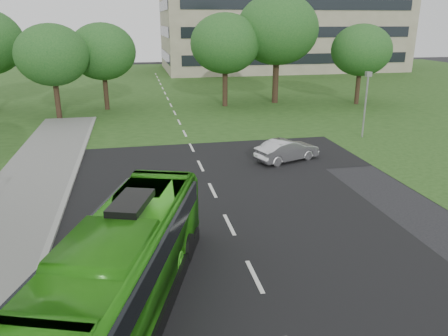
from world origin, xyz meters
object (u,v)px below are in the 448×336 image
Objects in this scene: tree_park_d at (277,29)px; bus at (123,268)px; tree_park_a at (52,55)px; tree_park_e at (361,50)px; camera_pole at (366,96)px; tree_park_b at (102,52)px; sedan at (287,150)px; tree_park_c at (225,44)px.

tree_park_d is 36.09m from bus.
tree_park_a is 1.01× the size of tree_park_e.
tree_park_d reaches higher than tree_park_a.
tree_park_a reaches higher than bus.
camera_pole is (22.78, -11.10, -2.36)m from tree_park_a.
tree_park_b is 1.69× the size of camera_pole.
tree_park_a reaches higher than sedan.
tree_park_b is at bearing 11.49° from sedan.
bus is at bearing -106.81° from tree_park_c.
bus is at bearing -86.39° from tree_park_b.
tree_park_c is at bearing 173.33° from tree_park_e.
sedan is 8.84m from camera_pole.
tree_park_d is at bearing -35.61° from sedan.
tree_park_a is at bearing -177.05° from tree_park_e.
tree_park_c is (11.52, -0.55, 0.64)m from tree_park_b.
tree_park_a is 25.45m from camera_pole.
sedan is (-13.47, -16.88, -4.71)m from tree_park_e.
sedan is (9.53, 12.98, -0.79)m from bus.
tree_park_b is at bearing -179.00° from tree_park_d.
sedan is at bearing -105.82° from tree_park_d.
camera_pole is (7.35, 4.29, 2.40)m from sedan.
tree_park_e is 1.67× the size of camera_pole.
tree_park_b is at bearing 43.01° from tree_park_a.
tree_park_d is 1.03× the size of bus.
tree_park_a is 5.30m from tree_park_b.
tree_park_c reaches higher than tree_park_a.
tree_park_b reaches higher than tree_park_a.
tree_park_d is 15.72m from camera_pole.
tree_park_d reaches higher than bus.
camera_pole is at bearing -115.91° from tree_park_e.
sedan is at bearing 72.62° from bus.
tree_park_b is (3.88, 3.62, -0.00)m from tree_park_a.
bus is 24.21m from camera_pole.
tree_park_e is at bearing -4.86° from tree_park_b.
sedan is (15.43, -15.39, -4.76)m from tree_park_a.
tree_park_c is at bearing -2.73° from tree_park_b.
bus is (2.02, -32.00, -3.96)m from tree_park_b.
tree_park_e is (8.00, -2.43, -1.95)m from tree_park_d.
tree_park_e is at bearing 2.95° from tree_park_a.
camera_pole reaches higher than sedan.
tree_park_a is 29.25m from bus.
tree_park_a reaches higher than tree_park_e.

